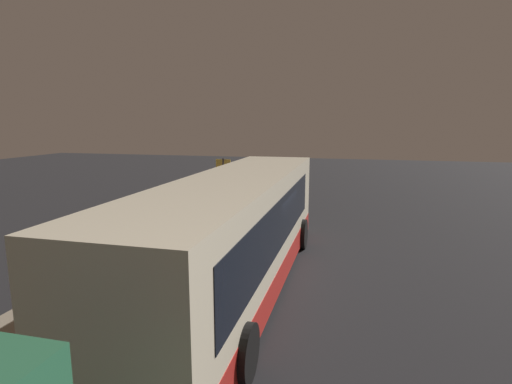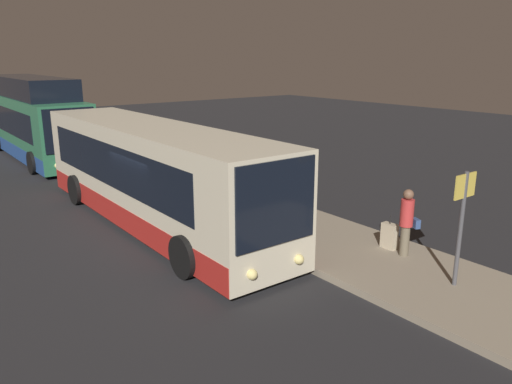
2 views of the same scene
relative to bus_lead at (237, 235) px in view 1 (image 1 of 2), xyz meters
name	(u,v)px [view 1 (image 1 of 2)]	position (x,y,z in m)	size (l,w,h in m)	color
ground	(256,276)	(1.15, -0.26, -1.59)	(80.00, 80.00, 0.00)	#232326
platform	(156,264)	(1.15, 3.07, -1.50)	(20.00, 3.45, 0.18)	gray
bus_lead	(237,235)	(0.00, 0.00, 0.00)	(12.25, 2.79, 3.17)	beige
passenger_boarding	(197,221)	(2.78, 2.30, -0.45)	(0.61, 0.63, 1.77)	#6B604C
passenger_waiting	(200,198)	(6.81, 3.79, -0.42)	(0.48, 0.59, 1.79)	#6B604C
suitcase	(194,214)	(6.24, 3.87, -1.06)	(0.43, 0.22, 0.94)	beige
sign_post	(223,177)	(8.59, 3.24, 0.30)	(0.10, 0.75, 2.65)	#4C4C51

